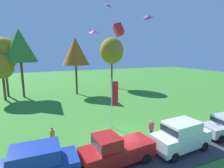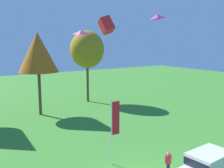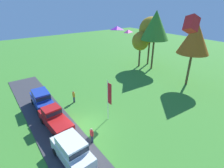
# 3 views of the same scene
# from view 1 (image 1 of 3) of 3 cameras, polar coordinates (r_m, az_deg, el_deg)

# --- Properties ---
(ground_plane) EXTENTS (120.00, 120.00, 0.00)m
(ground_plane) POSITION_cam_1_polar(r_m,az_deg,el_deg) (15.63, 2.96, -18.13)
(ground_plane) COLOR #3D842D
(pavement_strip) EXTENTS (36.00, 4.40, 0.06)m
(pavement_strip) POSITION_cam_1_polar(r_m,az_deg,el_deg) (13.49, 8.83, -23.15)
(pavement_strip) COLOR #38383D
(pavement_strip) RESTS_ON ground
(car_suv_near_entrance) EXTENTS (4.65, 2.15, 2.28)m
(car_suv_near_entrance) POSITION_cam_1_polar(r_m,az_deg,el_deg) (11.47, -23.58, -23.01)
(car_suv_near_entrance) COLOR #1E389E
(car_suv_near_entrance) RESTS_ON ground
(car_pickup_mid_row) EXTENTS (5.13, 2.34, 2.14)m
(car_pickup_mid_row) POSITION_cam_1_polar(r_m,az_deg,el_deg) (12.33, 1.00, -20.61)
(car_pickup_mid_row) COLOR red
(car_pickup_mid_row) RESTS_ON ground
(car_suv_by_flagpole) EXTENTS (4.72, 2.29, 2.28)m
(car_suv_by_flagpole) POSITION_cam_1_polar(r_m,az_deg,el_deg) (14.71, 21.62, -15.15)
(car_suv_by_flagpole) COLOR white
(car_suv_by_flagpole) RESTS_ON ground
(person_watching_sky) EXTENTS (0.36, 0.24, 1.71)m
(person_watching_sky) POSITION_cam_1_polar(r_m,az_deg,el_deg) (15.05, -18.88, -16.14)
(person_watching_sky) COLOR #2D334C
(person_watching_sky) RESTS_ON ground
(person_beside_suv) EXTENTS (0.36, 0.24, 1.71)m
(person_beside_suv) POSITION_cam_1_polar(r_m,az_deg,el_deg) (15.98, 12.74, -14.22)
(person_beside_suv) COLOR #2D334C
(person_beside_suv) RESTS_ON ground
(tree_left_of_center) EXTENTS (3.40, 3.40, 7.18)m
(tree_left_of_center) POSITION_cam_1_polar(r_m,az_deg,el_deg) (31.64, -32.29, 4.78)
(tree_left_of_center) COLOR brown
(tree_left_of_center) RESTS_ON ground
(tree_center_back) EXTENTS (4.68, 4.68, 9.87)m
(tree_center_back) POSITION_cam_1_polar(r_m,az_deg,el_deg) (34.09, -31.79, 8.50)
(tree_center_back) COLOR brown
(tree_center_back) RESTS_ON ground
(tree_far_right) EXTENTS (5.30, 5.30, 11.18)m
(tree_far_right) POSITION_cam_1_polar(r_m,az_deg,el_deg) (32.31, -27.96, 11.01)
(tree_far_right) COLOR brown
(tree_far_right) RESTS_ON ground
(tree_right_of_center) EXTENTS (4.74, 4.74, 10.01)m
(tree_right_of_center) POSITION_cam_1_polar(r_m,az_deg,el_deg) (31.68, -11.84, 10.38)
(tree_right_of_center) COLOR brown
(tree_right_of_center) RESTS_ON ground
(tree_lone_near) EXTENTS (4.96, 4.96, 10.48)m
(tree_lone_near) POSITION_cam_1_polar(r_m,az_deg,el_deg) (37.23, -0.08, 10.73)
(tree_lone_near) COLOR brown
(tree_lone_near) RESTS_ON ground
(flag_banner) EXTENTS (0.71, 0.08, 4.94)m
(flag_banner) POSITION_cam_1_polar(r_m,az_deg,el_deg) (17.10, 0.66, -4.31)
(flag_banner) COLOR silver
(flag_banner) RESTS_ON ground
(kite_box_trailing_tail) EXTENTS (1.53, 1.71, 1.98)m
(kite_box_trailing_tail) POSITION_cam_1_polar(r_m,az_deg,el_deg) (24.85, 2.12, 17.32)
(kite_box_trailing_tail) COLOR red
(kite_diamond_near_flag) EXTENTS (1.30, 1.30, 0.37)m
(kite_diamond_near_flag) POSITION_cam_1_polar(r_m,az_deg,el_deg) (19.35, -5.90, 16.67)
(kite_diamond_near_flag) COLOR #EA4C9E
(kite_diamond_high_right) EXTENTS (1.19, 1.19, 0.44)m
(kite_diamond_high_right) POSITION_cam_1_polar(r_m,az_deg,el_deg) (17.20, 11.49, 20.77)
(kite_diamond_high_right) COLOR purple
(kite_diamond_over_trees) EXTENTS (1.35, 1.38, 0.77)m
(kite_diamond_over_trees) POSITION_cam_1_polar(r_m,az_deg,el_deg) (25.05, -1.02, 24.34)
(kite_diamond_over_trees) COLOR #EA4C9E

